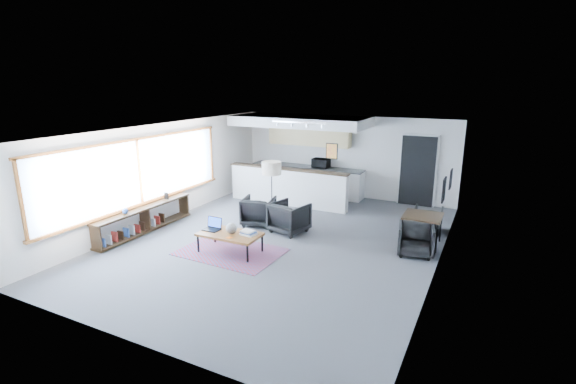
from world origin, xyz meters
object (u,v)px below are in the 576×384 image
at_px(dining_table, 423,218).
at_px(dining_chair_far, 428,220).
at_px(floor_lamp, 272,170).
at_px(coffee_table, 230,235).
at_px(laptop, 213,226).
at_px(book_stack, 248,233).
at_px(armchair_left, 258,210).
at_px(dining_chair_near, 416,241).
at_px(armchair_right, 289,216).
at_px(ceramic_pot, 231,228).
at_px(microwave, 321,162).

bearing_deg(dining_table, dining_chair_far, 90.00).
xyz_separation_m(floor_lamp, dining_table, (3.66, 0.47, -0.84)).
bearing_deg(dining_chair_far, coffee_table, 37.10).
bearing_deg(laptop, book_stack, 2.71).
relative_size(armchair_left, floor_lamp, 0.47).
distance_m(coffee_table, dining_chair_near, 4.03).
relative_size(dining_table, dining_chair_far, 1.44).
distance_m(coffee_table, laptop, 0.49).
distance_m(armchair_left, armchair_right, 0.98).
height_order(book_stack, dining_chair_far, dining_chair_far).
relative_size(ceramic_pot, dining_table, 0.28).
xyz_separation_m(coffee_table, laptop, (-0.48, 0.05, 0.11)).
bearing_deg(dining_chair_far, laptop, 33.21).
distance_m(ceramic_pot, dining_chair_far, 4.91).
height_order(floor_lamp, microwave, floor_lamp).
bearing_deg(microwave, laptop, -93.62).
bearing_deg(book_stack, coffee_table, -165.85).
relative_size(laptop, dining_chair_far, 0.63).
bearing_deg(dining_chair_far, dining_chair_near, 84.53).
bearing_deg(microwave, floor_lamp, -87.87).
distance_m(dining_table, dining_chair_near, 0.73).
relative_size(dining_chair_near, microwave, 1.19).
height_order(dining_chair_near, microwave, microwave).
relative_size(floor_lamp, microwave, 3.19).
distance_m(coffee_table, armchair_right, 1.82).
bearing_deg(dining_chair_far, microwave, -32.93).
relative_size(armchair_left, dining_table, 0.96).
relative_size(coffee_table, dining_chair_near, 2.16).
xyz_separation_m(dining_chair_far, microwave, (-3.71, 1.98, 0.82)).
height_order(coffee_table, dining_chair_near, dining_chair_near).
relative_size(ceramic_pot, microwave, 0.45).
bearing_deg(ceramic_pot, armchair_right, 72.40).
height_order(ceramic_pot, dining_chair_far, ceramic_pot).
height_order(armchair_left, armchair_right, armchair_right).
bearing_deg(laptop, microwave, 84.41).
xyz_separation_m(book_stack, armchair_left, (-0.78, 1.76, -0.09)).
relative_size(floor_lamp, dining_chair_far, 2.91).
distance_m(laptop, armchair_right, 1.99).
relative_size(coffee_table, armchair_right, 1.64).
distance_m(book_stack, dining_chair_near, 3.62).
bearing_deg(book_stack, ceramic_pot, -163.93).
bearing_deg(laptop, ceramic_pot, -6.22).
bearing_deg(book_stack, dining_table, 34.53).
relative_size(laptop, book_stack, 1.06).
height_order(dining_chair_near, dining_chair_far, dining_chair_near).
xyz_separation_m(armchair_right, floor_lamp, (-0.58, 0.15, 1.07)).
bearing_deg(coffee_table, dining_chair_far, 40.81).
xyz_separation_m(armchair_left, floor_lamp, (0.39, 0.01, 1.08)).
bearing_deg(laptop, dining_chair_near, 21.05).
bearing_deg(floor_lamp, book_stack, -77.62).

